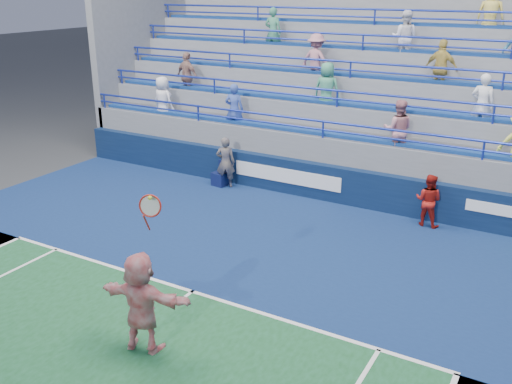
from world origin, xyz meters
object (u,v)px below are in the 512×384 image
Objects in this scene: tennis_player at (141,302)px; line_judge at (226,162)px; judge_chair at (221,178)px; ball_girl at (428,200)px.

tennis_player reaches higher than line_judge.
line_judge is (0.22, -0.04, 0.57)m from judge_chair.
tennis_player is 2.08× the size of ball_girl.
judge_chair is 6.62m from ball_girl.
judge_chair is 0.55× the size of ball_girl.
tennis_player is 8.71m from line_judge.
tennis_player is 1.83× the size of line_judge.
ball_girl reaches higher than judge_chair.
judge_chair is 8.86m from tennis_player.
tennis_player reaches higher than judge_chair.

